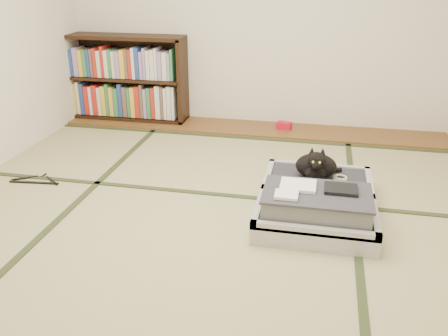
# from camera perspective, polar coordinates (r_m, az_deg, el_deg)

# --- Properties ---
(floor) EXTENTS (4.50, 4.50, 0.00)m
(floor) POSITION_cam_1_polar(r_m,az_deg,el_deg) (3.28, -2.12, -6.33)
(floor) COLOR tan
(floor) RESTS_ON ground
(wood_strip) EXTENTS (4.00, 0.50, 0.02)m
(wood_strip) POSITION_cam_1_polar(r_m,az_deg,el_deg) (5.07, 3.28, 4.81)
(wood_strip) COLOR brown
(wood_strip) RESTS_ON ground
(red_item) EXTENTS (0.17, 0.13, 0.07)m
(red_item) POSITION_cam_1_polar(r_m,az_deg,el_deg) (5.05, 7.25, 5.11)
(red_item) COLOR red
(red_item) RESTS_ON wood_strip
(tatami_borders) EXTENTS (4.00, 4.50, 0.01)m
(tatami_borders) POSITION_cam_1_polar(r_m,az_deg,el_deg) (3.70, -0.30, -2.57)
(tatami_borders) COLOR #2D381E
(tatami_borders) RESTS_ON ground
(bookcase) EXTENTS (1.38, 0.32, 0.92)m
(bookcase) POSITION_cam_1_polar(r_m,az_deg,el_deg) (5.41, -11.93, 10.37)
(bookcase) COLOR black
(bookcase) RESTS_ON wood_strip
(suitcase) EXTENTS (0.78, 1.05, 0.31)m
(suitcase) POSITION_cam_1_polar(r_m,az_deg,el_deg) (3.34, 11.03, -4.02)
(suitcase) COLOR #BBBBC0
(suitcase) RESTS_ON floor
(cat) EXTENTS (0.35, 0.35, 0.28)m
(cat) POSITION_cam_1_polar(r_m,az_deg,el_deg) (3.55, 11.04, 0.23)
(cat) COLOR black
(cat) RESTS_ON suitcase
(cable_coil) EXTENTS (0.11, 0.11, 0.03)m
(cable_coil) POSITION_cam_1_polar(r_m,az_deg,el_deg) (3.62, 13.80, -1.17)
(cable_coil) COLOR white
(cable_coil) RESTS_ON suitcase
(hanger) EXTENTS (0.42, 0.21, 0.01)m
(hanger) POSITION_cam_1_polar(r_m,az_deg,el_deg) (4.12, -21.66, -1.44)
(hanger) COLOR black
(hanger) RESTS_ON floor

